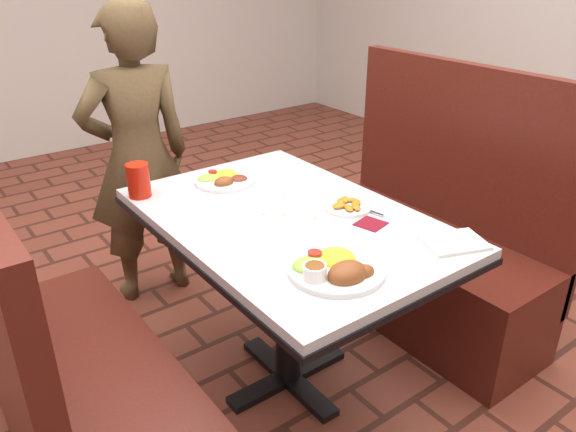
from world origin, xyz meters
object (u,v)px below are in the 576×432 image
(dining_table, at_px, (288,240))
(near_dinner_plate, at_px, (336,264))
(diner_person, at_px, (138,159))
(plantain_plate, at_px, (348,206))
(far_dinner_plate, at_px, (224,177))
(red_tumbler, at_px, (139,180))
(booth_bench_right, at_px, (426,253))
(booth_bench_left, at_px, (82,404))

(dining_table, distance_m, near_dinner_plate, 0.43)
(diner_person, distance_m, plantain_plate, 1.12)
(plantain_plate, bearing_deg, near_dinner_plate, -136.63)
(far_dinner_plate, relative_size, red_tumbler, 1.85)
(red_tumbler, bearing_deg, near_dinner_plate, -75.37)
(booth_bench_right, distance_m, diner_person, 1.42)
(near_dinner_plate, height_order, red_tumbler, red_tumbler)
(booth_bench_right, bearing_deg, dining_table, 180.00)
(booth_bench_left, height_order, diner_person, diner_person)
(dining_table, height_order, red_tumbler, red_tumbler)
(diner_person, bearing_deg, red_tumbler, 73.79)
(booth_bench_right, bearing_deg, plantain_plate, -172.28)
(far_dinner_plate, bearing_deg, plantain_plate, -64.91)
(dining_table, bearing_deg, diner_person, 98.86)
(far_dinner_plate, height_order, plantain_plate, far_dinner_plate)
(booth_bench_right, relative_size, far_dinner_plate, 4.99)
(booth_bench_left, xyz_separation_m, far_dinner_plate, (0.78, 0.41, 0.44))
(dining_table, height_order, booth_bench_right, booth_bench_right)
(dining_table, relative_size, red_tumbler, 9.34)
(diner_person, xyz_separation_m, near_dinner_plate, (0.03, -1.37, 0.06))
(dining_table, height_order, diner_person, diner_person)
(dining_table, distance_m, far_dinner_plate, 0.43)
(dining_table, relative_size, far_dinner_plate, 5.04)
(far_dinner_plate, bearing_deg, booth_bench_left, -152.07)
(plantain_plate, xyz_separation_m, red_tumbler, (-0.56, 0.56, 0.05))
(booth_bench_right, height_order, red_tumbler, booth_bench_right)
(booth_bench_left, relative_size, far_dinner_plate, 4.99)
(booth_bench_right, height_order, diner_person, diner_person)
(booth_bench_left, xyz_separation_m, booth_bench_right, (1.60, 0.00, 0.00))
(near_dinner_plate, bearing_deg, plantain_plate, 43.37)
(dining_table, xyz_separation_m, diner_person, (-0.15, 0.97, 0.06))
(booth_bench_left, relative_size, near_dinner_plate, 4.16)
(dining_table, height_order, near_dinner_plate, near_dinner_plate)
(booth_bench_right, distance_m, plantain_plate, 0.73)
(booth_bench_left, bearing_deg, near_dinner_plate, -30.18)
(booth_bench_right, bearing_deg, near_dinner_plate, -156.77)
(booth_bench_left, distance_m, booth_bench_right, 1.60)
(booth_bench_left, xyz_separation_m, plantain_plate, (1.01, -0.08, 0.43))
(far_dinner_plate, height_order, red_tumbler, red_tumbler)
(booth_bench_left, height_order, booth_bench_right, same)
(plantain_plate, relative_size, red_tumbler, 1.31)
(far_dinner_plate, xyz_separation_m, red_tumbler, (-0.33, 0.07, 0.04))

